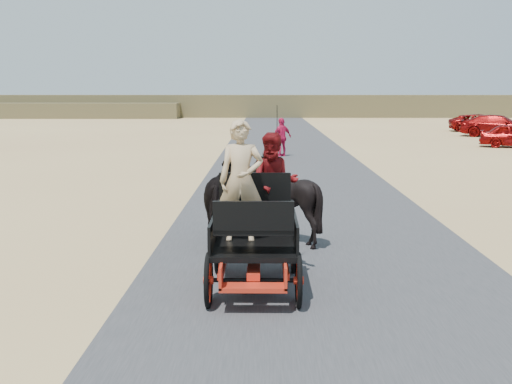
{
  "coord_description": "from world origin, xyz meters",
  "views": [
    {
      "loc": [
        -0.95,
        -9.82,
        2.95
      ],
      "look_at": [
        -1.11,
        1.14,
        1.2
      ],
      "focal_mm": 45.0,
      "sensor_mm": 36.0,
      "label": 1
    }
  ],
  "objects_px": {
    "horse_left": "(229,198)",
    "car_c": "(499,126)",
    "car_d": "(481,123)",
    "carriage": "(255,264)",
    "horse_right": "(285,199)",
    "pedestrian": "(282,137)"
  },
  "relations": [
    {
      "from": "horse_right",
      "to": "car_d",
      "type": "height_order",
      "value": "horse_right"
    },
    {
      "from": "car_d",
      "to": "car_c",
      "type": "bearing_deg",
      "value": -179.71
    },
    {
      "from": "car_c",
      "to": "horse_right",
      "type": "bearing_deg",
      "value": 179.83
    },
    {
      "from": "horse_left",
      "to": "pedestrian",
      "type": "height_order",
      "value": "pedestrian"
    },
    {
      "from": "carriage",
      "to": "horse_right",
      "type": "distance_m",
      "value": 3.09
    },
    {
      "from": "horse_left",
      "to": "car_c",
      "type": "xyz_separation_m",
      "value": [
        15.52,
        28.54,
        -0.16
      ]
    },
    {
      "from": "horse_left",
      "to": "car_c",
      "type": "relative_size",
      "value": 0.42
    },
    {
      "from": "horse_left",
      "to": "pedestrian",
      "type": "distance_m",
      "value": 16.35
    },
    {
      "from": "carriage",
      "to": "car_d",
      "type": "distance_m",
      "value": 40.08
    },
    {
      "from": "pedestrian",
      "to": "car_c",
      "type": "relative_size",
      "value": 0.36
    },
    {
      "from": "horse_left",
      "to": "horse_right",
      "type": "bearing_deg",
      "value": -180.0
    },
    {
      "from": "car_c",
      "to": "car_d",
      "type": "height_order",
      "value": "car_c"
    },
    {
      "from": "horse_left",
      "to": "car_c",
      "type": "distance_m",
      "value": 32.49
    },
    {
      "from": "car_c",
      "to": "car_d",
      "type": "relative_size",
      "value": 1.07
    },
    {
      "from": "pedestrian",
      "to": "car_d",
      "type": "xyz_separation_m",
      "value": [
        14.73,
        17.62,
        -0.24
      ]
    },
    {
      "from": "carriage",
      "to": "pedestrian",
      "type": "distance_m",
      "value": 19.31
    },
    {
      "from": "horse_left",
      "to": "pedestrian",
      "type": "xyz_separation_m",
      "value": [
        1.46,
        16.28,
        0.02
      ]
    },
    {
      "from": "horse_right",
      "to": "car_c",
      "type": "xyz_separation_m",
      "value": [
        14.42,
        28.54,
        -0.16
      ]
    },
    {
      "from": "horse_left",
      "to": "car_c",
      "type": "bearing_deg",
      "value": -118.54
    },
    {
      "from": "pedestrian",
      "to": "car_d",
      "type": "distance_m",
      "value": 22.97
    },
    {
      "from": "carriage",
      "to": "car_d",
      "type": "relative_size",
      "value": 0.54
    },
    {
      "from": "horse_left",
      "to": "horse_right",
      "type": "relative_size",
      "value": 1.18
    }
  ]
}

